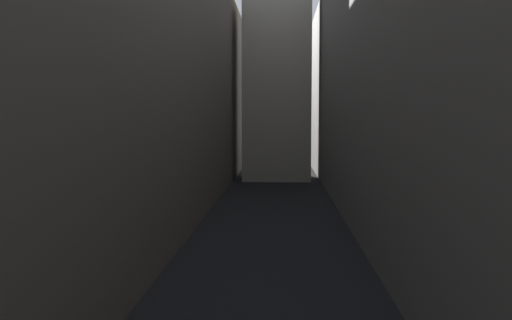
% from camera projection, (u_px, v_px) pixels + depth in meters
% --- Properties ---
extents(ground_plane, '(264.00, 264.00, 0.00)m').
position_uv_depth(ground_plane, '(273.00, 215.00, 44.67)').
color(ground_plane, black).
extents(building_block_left, '(10.60, 108.00, 23.12)m').
position_uv_depth(building_block_left, '(146.00, 75.00, 46.29)').
color(building_block_left, '#60594F').
rests_on(building_block_left, ground).
extents(building_block_right, '(14.91, 108.00, 23.34)m').
position_uv_depth(building_block_right, '(431.00, 72.00, 45.17)').
color(building_block_right, slate).
rests_on(building_block_right, ground).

